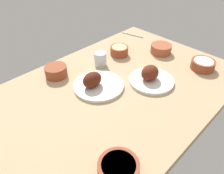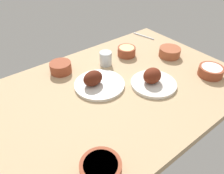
# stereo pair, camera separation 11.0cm
# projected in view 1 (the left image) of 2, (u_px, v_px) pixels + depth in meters

# --- Properties ---
(dining_table) EXTENTS (1.40, 0.90, 0.04)m
(dining_table) POSITION_uv_depth(u_px,v_px,m) (112.00, 93.00, 1.12)
(dining_table) COLOR tan
(dining_table) RESTS_ON ground
(plate_center_main) EXTENTS (0.24, 0.24, 0.09)m
(plate_center_main) POSITION_uv_depth(u_px,v_px,m) (151.00, 77.00, 1.15)
(plate_center_main) COLOR silver
(plate_center_main) RESTS_ON dining_table
(plate_near_viewer) EXTENTS (0.26, 0.26, 0.09)m
(plate_near_viewer) POSITION_uv_depth(u_px,v_px,m) (96.00, 83.00, 1.11)
(plate_near_viewer) COLOR silver
(plate_near_viewer) RESTS_ON dining_table
(bowl_onions) EXTENTS (0.13, 0.13, 0.06)m
(bowl_onions) POSITION_uv_depth(u_px,v_px,m) (161.00, 48.00, 1.40)
(bowl_onions) COLOR #A35133
(bowl_onions) RESTS_ON dining_table
(bowl_cream) EXTENTS (0.13, 0.13, 0.05)m
(bowl_cream) POSITION_uv_depth(u_px,v_px,m) (203.00, 64.00, 1.25)
(bowl_cream) COLOR brown
(bowl_cream) RESTS_ON dining_table
(bowl_pasta) EXTENTS (0.14, 0.14, 0.06)m
(bowl_pasta) POSITION_uv_depth(u_px,v_px,m) (118.00, 169.00, 0.72)
(bowl_pasta) COLOR brown
(bowl_pasta) RESTS_ON dining_table
(bowl_potatoes) EXTENTS (0.11, 0.11, 0.06)m
(bowl_potatoes) POSITION_uv_depth(u_px,v_px,m) (119.00, 50.00, 1.38)
(bowl_potatoes) COLOR brown
(bowl_potatoes) RESTS_ON dining_table
(bowl_sauce) EXTENTS (0.12, 0.12, 0.06)m
(bowl_sauce) POSITION_uv_depth(u_px,v_px,m) (56.00, 71.00, 1.19)
(bowl_sauce) COLOR brown
(bowl_sauce) RESTS_ON dining_table
(water_tumbler) EXTENTS (0.07, 0.07, 0.08)m
(water_tumbler) POSITION_uv_depth(u_px,v_px,m) (100.00, 59.00, 1.27)
(water_tumbler) COLOR silver
(water_tumbler) RESTS_ON dining_table
(fork_loose) EXTENTS (0.05, 0.17, 0.01)m
(fork_loose) POSITION_uv_depth(u_px,v_px,m) (132.00, 35.00, 1.62)
(fork_loose) COLOR silver
(fork_loose) RESTS_ON dining_table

